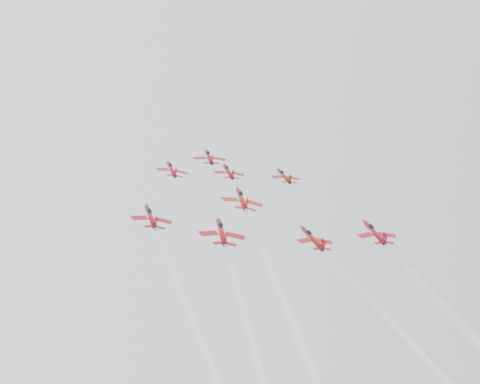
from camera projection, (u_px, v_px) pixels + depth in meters
name	position (u px, v px, depth m)	size (l,w,h in m)	color
jet_lead	(209.00, 156.00, 154.58)	(9.93, 12.06, 9.64)	#A70F17
jet_row2_left	(171.00, 169.00, 139.42)	(8.81, 10.70, 8.55)	#A60F1C
jet_row2_center	(228.00, 171.00, 146.23)	(8.78, 10.67, 8.52)	maroon
jet_row2_right	(284.00, 176.00, 151.80)	(8.71, 10.58, 8.45)	maroon
jet_center	(320.00, 334.00, 84.51)	(10.56, 91.03, 72.62)	#B21511
jet_rear_farleft	(180.00, 358.00, 73.02)	(8.92, 76.89, 61.33)	maroon
jet_rear_right	(416.00, 376.00, 79.26)	(8.76, 75.48, 60.21)	#9B150E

